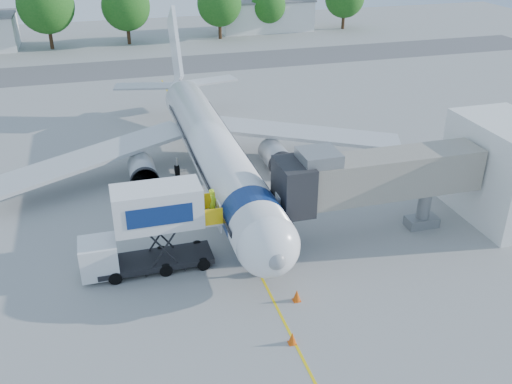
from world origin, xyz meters
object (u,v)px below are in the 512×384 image
object	(u,v)px
aircraft	(212,147)
ground_tug	(334,337)
jet_bridge	(368,178)
catering_hiloader	(148,230)

from	to	relation	value
aircraft	ground_tug	xyz separation A→B (m)	(1.74, -20.80, -2.23)
aircraft	jet_bridge	world-z (taller)	aircraft
catering_hiloader	aircraft	bearing A→B (deg)	60.62
aircraft	jet_bridge	distance (m)	13.77
jet_bridge	aircraft	bearing A→B (deg)	125.70
jet_bridge	ground_tug	bearing A→B (deg)	-122.86
aircraft	catering_hiloader	bearing A→B (deg)	-119.38
jet_bridge	ground_tug	world-z (taller)	jet_bridge
jet_bridge	ground_tug	xyz separation A→B (m)	(-6.25, -9.68, -3.62)
jet_bridge	catering_hiloader	world-z (taller)	jet_bridge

